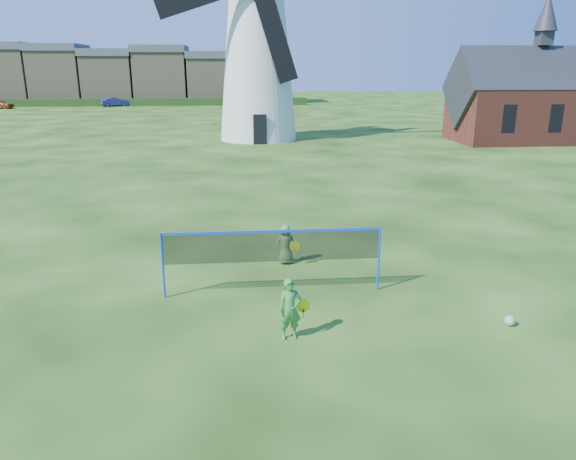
{
  "coord_description": "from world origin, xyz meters",
  "views": [
    {
      "loc": [
        -0.91,
        -11.34,
        5.09
      ],
      "look_at": [
        0.2,
        0.5,
        1.5
      ],
      "focal_mm": 33.65,
      "sensor_mm": 36.0,
      "label": 1
    }
  ],
  "objects_px": {
    "windmill": "(257,56)",
    "play_ball": "(510,321)",
    "chapel": "(536,102)",
    "badminton_net": "(273,247)",
    "car_right": "(115,102)",
    "player_boy": "(286,244)",
    "player_girl": "(290,309)"
  },
  "relations": [
    {
      "from": "chapel",
      "to": "play_ball",
      "type": "bearing_deg",
      "value": -119.43
    },
    {
      "from": "play_ball",
      "to": "car_right",
      "type": "distance_m",
      "value": 70.72
    },
    {
      "from": "player_boy",
      "to": "play_ball",
      "type": "height_order",
      "value": "player_boy"
    },
    {
      "from": "play_ball",
      "to": "car_right",
      "type": "relative_size",
      "value": 0.06
    },
    {
      "from": "badminton_net",
      "to": "player_boy",
      "type": "distance_m",
      "value": 2.14
    },
    {
      "from": "windmill",
      "to": "player_girl",
      "type": "relative_size",
      "value": 14.04
    },
    {
      "from": "player_girl",
      "to": "badminton_net",
      "type": "bearing_deg",
      "value": 87.33
    },
    {
      "from": "chapel",
      "to": "player_girl",
      "type": "height_order",
      "value": "chapel"
    },
    {
      "from": "windmill",
      "to": "play_ball",
      "type": "relative_size",
      "value": 79.05
    },
    {
      "from": "windmill",
      "to": "chapel",
      "type": "xyz_separation_m",
      "value": [
        19.44,
        -2.9,
        -3.06
      ]
    },
    {
      "from": "chapel",
      "to": "player_girl",
      "type": "distance_m",
      "value": 34.24
    },
    {
      "from": "player_girl",
      "to": "player_boy",
      "type": "relative_size",
      "value": 1.14
    },
    {
      "from": "windmill",
      "to": "player_boy",
      "type": "relative_size",
      "value": 15.98
    },
    {
      "from": "badminton_net",
      "to": "player_girl",
      "type": "distance_m",
      "value": 2.28
    },
    {
      "from": "player_girl",
      "to": "player_boy",
      "type": "bearing_deg",
      "value": 78.46
    },
    {
      "from": "windmill",
      "to": "play_ball",
      "type": "distance_m",
      "value": 31.21
    },
    {
      "from": "badminton_net",
      "to": "play_ball",
      "type": "xyz_separation_m",
      "value": [
        4.73,
        -2.1,
        -1.03
      ]
    },
    {
      "from": "chapel",
      "to": "windmill",
      "type": "bearing_deg",
      "value": 171.51
    },
    {
      "from": "badminton_net",
      "to": "play_ball",
      "type": "relative_size",
      "value": 22.95
    },
    {
      "from": "player_girl",
      "to": "player_boy",
      "type": "distance_m",
      "value": 4.23
    },
    {
      "from": "chapel",
      "to": "play_ball",
      "type": "relative_size",
      "value": 52.95
    },
    {
      "from": "windmill",
      "to": "car_right",
      "type": "bearing_deg",
      "value": 116.0
    },
    {
      "from": "windmill",
      "to": "chapel",
      "type": "distance_m",
      "value": 19.89
    },
    {
      "from": "windmill",
      "to": "player_girl",
      "type": "bearing_deg",
      "value": -91.21
    },
    {
      "from": "badminton_net",
      "to": "player_girl",
      "type": "xyz_separation_m",
      "value": [
        0.19,
        -2.22,
        -0.52
      ]
    },
    {
      "from": "chapel",
      "to": "car_right",
      "type": "distance_m",
      "value": 54.6
    },
    {
      "from": "badminton_net",
      "to": "play_ball",
      "type": "bearing_deg",
      "value": -23.94
    },
    {
      "from": "player_boy",
      "to": "car_right",
      "type": "xyz_separation_m",
      "value": [
        -17.62,
        63.16,
        0.05
      ]
    },
    {
      "from": "car_right",
      "to": "windmill",
      "type": "bearing_deg",
      "value": -175.71
    },
    {
      "from": "play_ball",
      "to": "player_boy",
      "type": "bearing_deg",
      "value": 136.02
    },
    {
      "from": "windmill",
      "to": "car_right",
      "type": "xyz_separation_m",
      "value": [
        -17.96,
        36.82,
        -5.23
      ]
    },
    {
      "from": "player_boy",
      "to": "play_ball",
      "type": "distance_m",
      "value": 5.92
    }
  ]
}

